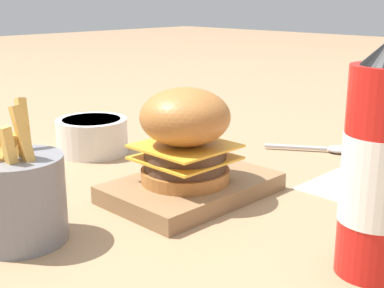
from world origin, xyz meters
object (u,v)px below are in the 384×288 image
(serving_board, at_px, (192,188))
(side_bowl, at_px, (92,135))
(burger, at_px, (184,135))
(ketchup_bottle, at_px, (379,170))
(spoon, at_px, (330,149))
(fries_basket, at_px, (19,198))

(serving_board, distance_m, side_bowl, 0.27)
(serving_board, bearing_deg, burger, -10.87)
(ketchup_bottle, xyz_separation_m, spoon, (-0.34, -0.25, -0.10))
(ketchup_bottle, relative_size, spoon, 1.66)
(ketchup_bottle, bearing_deg, side_bowl, -95.31)
(serving_board, distance_m, fries_basket, 0.24)
(serving_board, height_order, burger, burger)
(burger, height_order, spoon, burger)
(burger, distance_m, ketchup_bottle, 0.27)
(burger, distance_m, spoon, 0.34)
(fries_basket, bearing_deg, burger, 171.01)
(side_bowl, bearing_deg, serving_board, 84.24)
(serving_board, bearing_deg, fries_basket, -9.09)
(ketchup_bottle, height_order, fries_basket, ketchup_bottle)
(ketchup_bottle, bearing_deg, spoon, -144.02)
(spoon, bearing_deg, serving_board, -127.22)
(fries_basket, distance_m, side_bowl, 0.35)
(fries_basket, relative_size, side_bowl, 1.28)
(side_bowl, xyz_separation_m, spoon, (-0.29, 0.29, -0.03))
(spoon, bearing_deg, fries_basket, -129.38)
(fries_basket, relative_size, spoon, 1.13)
(fries_basket, height_order, spoon, fries_basket)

